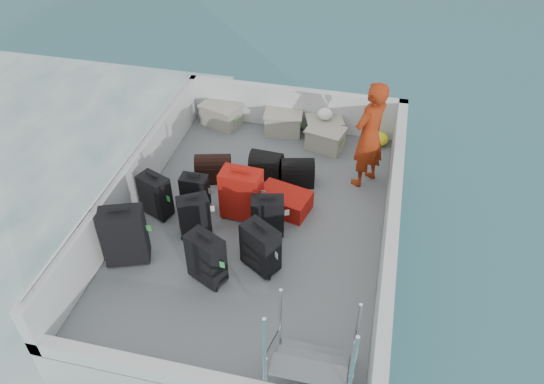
{
  "coord_description": "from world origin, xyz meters",
  "views": [
    {
      "loc": [
        1.38,
        -5.01,
        5.46
      ],
      "look_at": [
        0.16,
        0.21,
        1.0
      ],
      "focal_mm": 35.0,
      "sensor_mm": 36.0,
      "label": 1
    }
  ],
  "objects": [
    {
      "name": "deck_fittings",
      "position": [
        0.35,
        -0.32,
        0.99
      ],
      "size": [
        3.6,
        5.0,
        0.9
      ],
      "color": "silver",
      "rests_on": "deck"
    },
    {
      "name": "suitcase_5",
      "position": [
        -0.22,
        0.09,
        0.98
      ],
      "size": [
        0.54,
        0.35,
        0.72
      ],
      "primitive_type": "cube",
      "rotation": [
        0.0,
        0.0,
        -0.06
      ],
      "color": "red",
      "rests_on": "deck"
    },
    {
      "name": "suitcase_7",
      "position": [
        0.2,
        -0.17,
        0.91
      ],
      "size": [
        0.45,
        0.32,
        0.58
      ],
      "primitive_type": "cube",
      "rotation": [
        0.0,
        0.0,
        0.23
      ],
      "color": "black",
      "rests_on": "deck"
    },
    {
      "name": "duffel_2",
      "position": [
        0.37,
        0.94,
        0.78
      ],
      "size": [
        0.53,
        0.4,
        0.32
      ],
      "primitive_type": null,
      "rotation": [
        0.0,
        0.0,
        0.23
      ],
      "color": "black",
      "rests_on": "deck"
    },
    {
      "name": "deck",
      "position": [
        0.0,
        0.0,
        0.61
      ],
      "size": [
        3.3,
        4.7,
        0.02
      ],
      "primitive_type": "cube",
      "color": "slate",
      "rests_on": "ferry_hull"
    },
    {
      "name": "ferry_hull",
      "position": [
        0.0,
        0.0,
        0.3
      ],
      "size": [
        3.6,
        5.0,
        0.6
      ],
      "primitive_type": "cube",
      "color": "silver",
      "rests_on": "ground"
    },
    {
      "name": "suitcase_2",
      "position": [
        -0.88,
        0.1,
        0.88
      ],
      "size": [
        0.36,
        0.22,
        0.52
      ],
      "primitive_type": "cube",
      "rotation": [
        0.0,
        0.0,
        0.02
      ],
      "color": "black",
      "rests_on": "deck"
    },
    {
      "name": "crate_2",
      "position": [
        0.56,
        2.2,
        0.78
      ],
      "size": [
        0.63,
        0.52,
        0.33
      ],
      "primitive_type": "cube",
      "rotation": [
        0.0,
        0.0,
        0.31
      ],
      "color": "#B0AD9A",
      "rests_on": "deck"
    },
    {
      "name": "duffel_1",
      "position": [
        -0.11,
        1.01,
        0.78
      ],
      "size": [
        0.48,
        0.33,
        0.32
      ],
      "primitive_type": null,
      "rotation": [
        0.0,
        0.0,
        -0.06
      ],
      "color": "black",
      "rests_on": "deck"
    },
    {
      "name": "crate_0",
      "position": [
        -1.18,
        2.2,
        0.8
      ],
      "size": [
        0.68,
        0.56,
        0.35
      ],
      "primitive_type": "cube",
      "rotation": [
        0.0,
        0.0,
        -0.3
      ],
      "color": "#B0AD9A",
      "rests_on": "deck"
    },
    {
      "name": "suitcase_4",
      "position": [
        -0.71,
        -0.38,
        0.91
      ],
      "size": [
        0.46,
        0.4,
        0.58
      ],
      "primitive_type": "cube",
      "rotation": [
        0.0,
        0.0,
        0.54
      ],
      "color": "black",
      "rests_on": "deck"
    },
    {
      "name": "suitcase_3",
      "position": [
        -0.31,
        -1.09,
        0.95
      ],
      "size": [
        0.5,
        0.42,
        0.66
      ],
      "primitive_type": "cube",
      "rotation": [
        0.0,
        0.0,
        -0.46
      ],
      "color": "black",
      "rests_on": "deck"
    },
    {
      "name": "suitcase_8",
      "position": [
        0.3,
        0.34,
        0.76
      ],
      "size": [
        0.77,
        0.6,
        0.27
      ],
      "primitive_type": "cube",
      "rotation": [
        0.0,
        0.0,
        1.33
      ],
      "color": "red",
      "rests_on": "deck"
    },
    {
      "name": "suitcase_6",
      "position": [
        0.25,
        -0.76,
        0.93
      ],
      "size": [
        0.52,
        0.47,
        0.62
      ],
      "primitive_type": "cube",
      "rotation": [
        0.0,
        0.0,
        -0.56
      ],
      "color": "black",
      "rests_on": "deck"
    },
    {
      "name": "suitcase_1",
      "position": [
        -1.34,
        -0.14,
        0.93
      ],
      "size": [
        0.47,
        0.37,
        0.61
      ],
      "primitive_type": "cube",
      "rotation": [
        0.0,
        0.0,
        -0.39
      ],
      "color": "black",
      "rests_on": "deck"
    },
    {
      "name": "suitcase_0",
      "position": [
        -1.36,
        -1.01,
        1.01
      ],
      "size": [
        0.58,
        0.45,
        0.78
      ],
      "primitive_type": "cube",
      "rotation": [
        0.0,
        0.0,
        0.36
      ],
      "color": "black",
      "rests_on": "deck"
    },
    {
      "name": "passenger",
      "position": [
        1.3,
        1.21,
        1.42
      ],
      "size": [
        0.65,
        0.7,
        1.6
      ],
      "primitive_type": "imported",
      "rotation": [
        0.0,
        0.0,
        -2.18
      ],
      "color": "red",
      "rests_on": "deck"
    },
    {
      "name": "yellow_bag",
      "position": [
        1.45,
        2.2,
        0.73
      ],
      "size": [
        0.28,
        0.26,
        0.22
      ],
      "primitive_type": "ellipsoid",
      "color": "yellow",
      "rests_on": "deck"
    },
    {
      "name": "crate_3",
      "position": [
        0.62,
        1.9,
        0.78
      ],
      "size": [
        0.61,
        0.48,
        0.32
      ],
      "primitive_type": "cube",
      "rotation": [
        0.0,
        0.0,
        -0.23
      ],
      "color": "#B0AD9A",
      "rests_on": "deck"
    },
    {
      "name": "white_bag",
      "position": [
        0.56,
        2.2,
        1.04
      ],
      "size": [
        0.24,
        0.24,
        0.18
      ],
      "primitive_type": "ellipsoid",
      "color": "white",
      "rests_on": "crate_2"
    },
    {
      "name": "duffel_0",
      "position": [
        -0.84,
        0.76,
        0.78
      ],
      "size": [
        0.57,
        0.42,
        0.32
      ],
      "primitive_type": null,
      "rotation": [
        0.0,
        0.0,
        0.26
      ],
      "color": "black",
      "rests_on": "deck"
    },
    {
      "name": "crate_1",
      "position": [
        -0.11,
        2.2,
        0.79
      ],
      "size": [
        0.61,
        0.46,
        0.35
      ],
      "primitive_type": "cube",
      "rotation": [
        0.0,
        0.0,
        0.11
      ],
      "color": "#B0AD9A",
      "rests_on": "deck"
    },
    {
      "name": "ground",
      "position": [
        0.0,
        0.0,
        0.0
      ],
      "size": [
        160.0,
        160.0,
        0.0
      ],
      "primitive_type": "plane",
      "color": "#16414F",
      "rests_on": "ground"
    }
  ]
}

